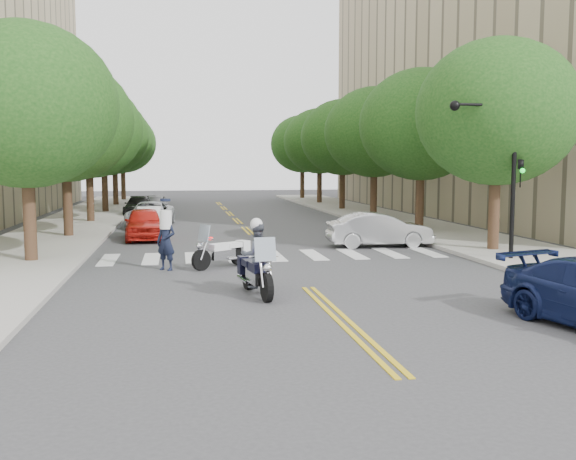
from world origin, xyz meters
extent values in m
plane|color=#38383A|center=(0.00, 0.00, 0.00)|extent=(140.00, 140.00, 0.00)
cube|color=#9E9991|center=(-9.50, 22.00, 0.07)|extent=(5.00, 60.00, 0.15)
cube|color=#9E9991|center=(9.50, 22.00, 0.07)|extent=(5.00, 60.00, 0.15)
cylinder|color=#382316|center=(-8.80, 6.00, 1.66)|extent=(0.44, 0.44, 3.32)
ellipsoid|color=#154112|center=(-8.80, 6.00, 5.56)|extent=(6.40, 6.40, 5.76)
cylinder|color=#382316|center=(-8.80, 14.00, 1.66)|extent=(0.44, 0.44, 3.32)
ellipsoid|color=#154112|center=(-8.80, 14.00, 5.56)|extent=(6.40, 6.40, 5.76)
cylinder|color=#382316|center=(-8.80, 22.00, 1.66)|extent=(0.44, 0.44, 3.32)
ellipsoid|color=#154112|center=(-8.80, 22.00, 5.56)|extent=(6.40, 6.40, 5.76)
cylinder|color=#382316|center=(-8.80, 30.00, 1.66)|extent=(0.44, 0.44, 3.32)
ellipsoid|color=#154112|center=(-8.80, 30.00, 5.56)|extent=(6.40, 6.40, 5.76)
cylinder|color=#382316|center=(-8.80, 38.00, 1.66)|extent=(0.44, 0.44, 3.32)
ellipsoid|color=#154112|center=(-8.80, 38.00, 5.56)|extent=(6.40, 6.40, 5.76)
cylinder|color=#382316|center=(-8.80, 46.00, 1.66)|extent=(0.44, 0.44, 3.32)
ellipsoid|color=#154112|center=(-8.80, 46.00, 5.56)|extent=(6.40, 6.40, 5.76)
cylinder|color=#382316|center=(8.80, 6.00, 1.66)|extent=(0.44, 0.44, 3.32)
ellipsoid|color=#154112|center=(8.80, 6.00, 5.56)|extent=(6.40, 6.40, 5.76)
cylinder|color=#382316|center=(8.80, 14.00, 1.66)|extent=(0.44, 0.44, 3.32)
ellipsoid|color=#154112|center=(8.80, 14.00, 5.56)|extent=(6.40, 6.40, 5.76)
cylinder|color=#382316|center=(8.80, 22.00, 1.66)|extent=(0.44, 0.44, 3.32)
ellipsoid|color=#154112|center=(8.80, 22.00, 5.56)|extent=(6.40, 6.40, 5.76)
cylinder|color=#382316|center=(8.80, 30.00, 1.66)|extent=(0.44, 0.44, 3.32)
ellipsoid|color=#154112|center=(8.80, 30.00, 5.56)|extent=(6.40, 6.40, 5.76)
cylinder|color=#382316|center=(8.80, 38.00, 1.66)|extent=(0.44, 0.44, 3.32)
ellipsoid|color=#154112|center=(8.80, 38.00, 5.56)|extent=(6.40, 6.40, 5.76)
cylinder|color=#382316|center=(8.80, 46.00, 1.66)|extent=(0.44, 0.44, 3.32)
ellipsoid|color=#154112|center=(8.80, 46.00, 5.56)|extent=(6.40, 6.40, 5.76)
cylinder|color=black|center=(8.20, 3.50, 3.00)|extent=(0.16, 0.16, 6.00)
cylinder|color=black|center=(7.00, 3.50, 5.60)|extent=(2.40, 0.10, 0.10)
sphere|color=black|center=(5.90, 3.50, 5.55)|extent=(0.36, 0.36, 0.36)
imported|color=black|center=(8.45, 3.50, 3.20)|extent=(0.16, 0.20, 1.00)
sphere|color=#0CCC26|center=(8.45, 3.35, 3.30)|extent=(0.18, 0.18, 0.18)
cylinder|color=black|center=(-1.43, -1.71, 0.38)|extent=(0.27, 0.78, 0.77)
cylinder|color=black|center=(-1.70, 0.07, 0.38)|extent=(0.32, 0.79, 0.77)
cube|color=silver|center=(-1.57, -0.76, 0.51)|extent=(0.51, 1.06, 0.36)
cube|color=black|center=(-1.55, -0.87, 0.79)|extent=(0.52, 0.84, 0.25)
cube|color=black|center=(-1.65, -0.26, 0.81)|extent=(0.54, 0.68, 0.18)
cube|color=black|center=(-1.72, 0.24, 0.68)|extent=(0.54, 0.41, 0.51)
cube|color=#8C99A5|center=(-1.45, -1.56, 1.35)|extent=(0.58, 0.26, 0.62)
cube|color=red|center=(-1.34, -1.35, 1.15)|extent=(0.13, 0.13, 0.09)
cube|color=#0C26E5|center=(-1.61, -1.39, 1.15)|extent=(0.13, 0.13, 0.09)
imported|color=#474C56|center=(-1.57, -0.76, 1.09)|extent=(0.95, 0.79, 1.77)
sphere|color=silver|center=(-1.57, -0.76, 1.93)|extent=(0.34, 0.34, 0.34)
cylinder|color=black|center=(-2.91, 3.53, 0.35)|extent=(0.66, 0.52, 0.71)
cylinder|color=black|center=(-1.54, 4.47, 0.35)|extent=(0.69, 0.55, 0.71)
cube|color=silver|center=(-2.18, 4.03, 0.47)|extent=(0.96, 0.80, 0.33)
cube|color=white|center=(-2.26, 3.97, 0.73)|extent=(0.81, 0.72, 0.23)
cube|color=white|center=(-1.79, 4.29, 0.75)|extent=(0.71, 0.67, 0.17)
cube|color=white|center=(-1.41, 4.56, 0.62)|extent=(0.52, 0.55, 0.47)
cube|color=#8C99A5|center=(-2.80, 3.60, 1.25)|extent=(0.43, 0.52, 0.57)
cube|color=red|center=(-2.58, 3.60, 1.06)|extent=(0.14, 0.14, 0.08)
cube|color=#0C26E5|center=(-2.72, 3.81, 1.06)|extent=(0.14, 0.14, 0.08)
imported|color=black|center=(-4.04, 3.82, 0.96)|extent=(0.84, 0.79, 1.93)
imported|color=#B8B9BB|center=(4.86, 8.50, 0.73)|extent=(4.51, 1.73, 1.47)
imported|color=red|center=(-5.20, 13.00, 0.75)|extent=(2.04, 4.52, 1.51)
imported|color=white|center=(-5.20, 18.00, 0.61)|extent=(1.34, 3.70, 1.21)
imported|color=#B8BAC0|center=(-5.20, 19.50, 0.70)|extent=(2.83, 5.27, 1.41)
imported|color=black|center=(-6.30, 27.49, 0.65)|extent=(1.99, 4.55, 1.30)
imported|color=#9A999E|center=(-5.20, 29.50, 0.69)|extent=(1.82, 4.14, 1.39)
camera|label=1|loc=(-3.63, -17.74, 3.53)|focal=40.00mm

